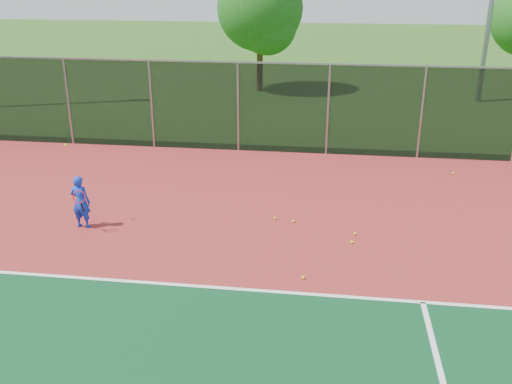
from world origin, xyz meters
TOP-DOWN VIEW (x-y plane):
  - court_apron at (0.00, 2.00)m, footprint 30.00×20.00m
  - fence_back at (0.00, 12.00)m, footprint 30.00×0.06m
  - tennis_player at (-5.74, 5.35)m, footprint 0.59×0.59m
  - practice_ball_0 at (-1.16, 6.41)m, footprint 0.07×0.07m
  - practice_ball_2 at (-0.69, 6.29)m, footprint 0.07×0.07m
  - practice_ball_3 at (0.73, 5.32)m, footprint 0.07×0.07m
  - practice_ball_4 at (-0.29, 3.58)m, footprint 0.07×0.07m
  - practice_ball_5 at (0.81, 5.78)m, footprint 0.07×0.07m
  - practice_ball_6 at (3.90, 10.45)m, footprint 0.07×0.07m
  - tree_back_left at (-3.47, 22.07)m, footprint 4.19×4.19m

SIDE VIEW (x-z plane):
  - court_apron at x=0.00m, z-range 0.00..0.02m
  - practice_ball_0 at x=-1.16m, z-range 0.02..0.09m
  - practice_ball_2 at x=-0.69m, z-range 0.02..0.09m
  - practice_ball_3 at x=0.73m, z-range 0.02..0.09m
  - practice_ball_4 at x=-0.29m, z-range 0.02..0.09m
  - practice_ball_5 at x=0.81m, z-range 0.02..0.09m
  - practice_ball_6 at x=3.90m, z-range 0.02..0.09m
  - tennis_player at x=-5.74m, z-range -0.35..1.72m
  - fence_back at x=0.00m, z-range 0.05..3.08m
  - tree_back_left at x=-3.47m, z-range 0.78..6.93m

